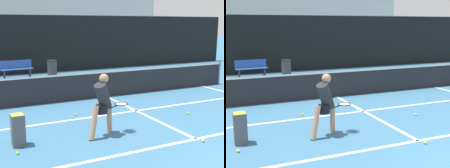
% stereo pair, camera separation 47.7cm
% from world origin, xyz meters
% --- Properties ---
extents(court_baseline_near, '(11.00, 0.10, 0.01)m').
position_xyz_m(court_baseline_near, '(0.00, 1.96, 0.00)').
color(court_baseline_near, white).
rests_on(court_baseline_near, ground).
extents(court_service_line, '(8.25, 0.10, 0.01)m').
position_xyz_m(court_service_line, '(0.00, 4.64, 0.00)').
color(court_service_line, white).
rests_on(court_service_line, ground).
extents(court_center_mark, '(0.10, 4.79, 0.01)m').
position_xyz_m(court_center_mark, '(0.00, 4.35, 0.00)').
color(court_center_mark, white).
rests_on(court_center_mark, ground).
extents(net, '(11.09, 0.09, 1.07)m').
position_xyz_m(net, '(0.00, 6.74, 0.51)').
color(net, slate).
rests_on(net, ground).
extents(fence_back, '(24.00, 0.06, 3.12)m').
position_xyz_m(fence_back, '(0.00, 13.49, 1.55)').
color(fence_back, black).
rests_on(fence_back, ground).
extents(player_practicing, '(1.22, 0.56, 1.49)m').
position_xyz_m(player_practicing, '(-1.79, 3.18, 0.81)').
color(player_practicing, tan).
rests_on(player_practicing, ground).
extents(tennis_ball_scattered_0, '(0.07, 0.07, 0.07)m').
position_xyz_m(tennis_ball_scattered_0, '(-0.17, 4.65, 0.03)').
color(tennis_ball_scattered_0, '#D1E033').
rests_on(tennis_ball_scattered_0, ground).
extents(tennis_ball_scattered_3, '(0.07, 0.07, 0.07)m').
position_xyz_m(tennis_ball_scattered_3, '(0.02, 1.74, 0.03)').
color(tennis_ball_scattered_3, '#D1E033').
rests_on(tennis_ball_scattered_3, ground).
extents(tennis_ball_scattered_4, '(0.07, 0.07, 0.07)m').
position_xyz_m(tennis_ball_scattered_4, '(-3.85, 2.91, 0.03)').
color(tennis_ball_scattered_4, '#D1E033').
rests_on(tennis_ball_scattered_4, ground).
extents(tennis_ball_scattered_6, '(0.07, 0.07, 0.07)m').
position_xyz_m(tennis_ball_scattered_6, '(1.19, 3.62, 0.03)').
color(tennis_ball_scattered_6, '#D1E033').
rests_on(tennis_ball_scattered_6, ground).
extents(tennis_ball_scattered_7, '(0.07, 0.07, 0.07)m').
position_xyz_m(tennis_ball_scattered_7, '(-1.84, 4.97, 0.03)').
color(tennis_ball_scattered_7, '#D1E033').
rests_on(tennis_ball_scattered_7, ground).
extents(ball_hopper, '(0.28, 0.28, 0.71)m').
position_xyz_m(ball_hopper, '(-3.74, 3.40, 0.37)').
color(ball_hopper, '#4C4C51').
rests_on(ball_hopper, ground).
extents(courtside_bench, '(1.58, 0.53, 0.86)m').
position_xyz_m(courtside_bench, '(-2.22, 12.36, 0.47)').
color(courtside_bench, '#2D519E').
rests_on(courtside_bench, ground).
extents(trash_bin, '(0.50, 0.50, 0.83)m').
position_xyz_m(trash_bin, '(-0.54, 12.00, 0.42)').
color(trash_bin, '#3F3F42').
rests_on(trash_bin, ground).
extents(building_far, '(36.00, 2.40, 6.56)m').
position_xyz_m(building_far, '(0.00, 31.79, 3.28)').
color(building_far, beige).
rests_on(building_far, ground).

